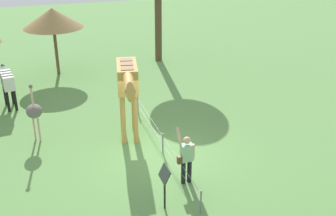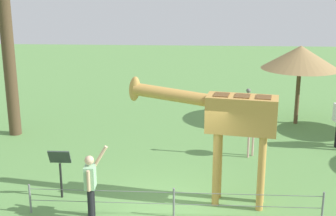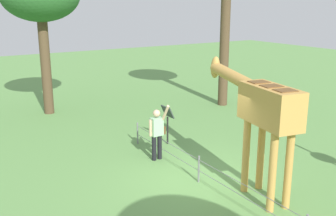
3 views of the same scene
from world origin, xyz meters
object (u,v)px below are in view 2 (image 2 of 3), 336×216
(giraffe, at_px, (229,119))
(shade_hut_far, at_px, (300,57))
(visitor, at_px, (91,183))
(ostrich, at_px, (252,122))
(info_sign, at_px, (60,163))

(giraffe, xyz_separation_m, shade_hut_far, (-3.18, -6.96, 0.42))
(visitor, xyz_separation_m, shade_hut_far, (-6.43, -7.96, 1.73))
(visitor, relative_size, shade_hut_far, 0.57)
(giraffe, xyz_separation_m, ostrich, (-0.97, -3.23, -1.04))
(visitor, height_order, shade_hut_far, shade_hut_far)
(visitor, bearing_deg, giraffe, -162.92)
(info_sign, bearing_deg, visitor, 135.45)
(giraffe, xyz_separation_m, info_sign, (4.28, -0.01, -1.27))
(giraffe, bearing_deg, info_sign, -0.08)
(giraffe, height_order, visitor, giraffe)
(shade_hut_far, height_order, info_sign, shade_hut_far)
(shade_hut_far, bearing_deg, visitor, 51.06)
(shade_hut_far, bearing_deg, ostrich, 59.37)
(giraffe, distance_m, ostrich, 3.53)
(giraffe, height_order, shade_hut_far, giraffe)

